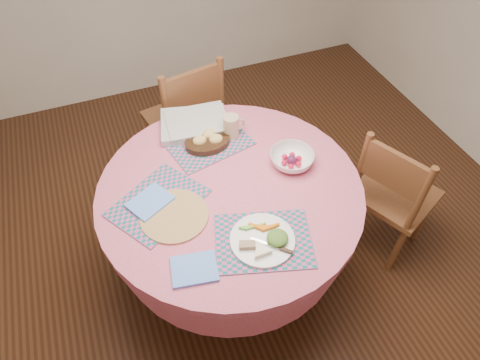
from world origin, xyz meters
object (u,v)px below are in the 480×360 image
object	(u,v)px
latte_mug	(232,126)
bread_bowl	(208,141)
dining_table	(231,213)
wicker_trivet	(174,216)
dinner_plate	(265,239)
chair_right	(392,194)
fruit_bowl	(292,159)
chair_back	(187,119)

from	to	relation	value
latte_mug	bread_bowl	bearing A→B (deg)	-170.73
bread_bowl	latte_mug	world-z (taller)	latte_mug
dining_table	latte_mug	world-z (taller)	latte_mug
wicker_trivet	dinner_plate	xyz separation A→B (m)	(0.31, -0.27, 0.02)
chair_right	dinner_plate	size ratio (longest dim) A/B	3.23
wicker_trivet	bread_bowl	size ratio (longest dim) A/B	1.30
wicker_trivet	fruit_bowl	world-z (taller)	fruit_bowl
dining_table	chair_back	distance (m)	0.86
chair_back	dinner_plate	distance (m)	1.23
wicker_trivet	latte_mug	world-z (taller)	latte_mug
dining_table	bread_bowl	world-z (taller)	bread_bowl
dining_table	fruit_bowl	bearing A→B (deg)	5.82
dining_table	chair_back	world-z (taller)	chair_back
dining_table	chair_right	bearing A→B (deg)	-8.12
fruit_bowl	chair_right	bearing A→B (deg)	-16.00
chair_right	chair_back	distance (m)	1.31
dining_table	latte_mug	size ratio (longest dim) A/B	10.33
dining_table	bread_bowl	bearing A→B (deg)	90.78
wicker_trivet	bread_bowl	distance (m)	0.47
chair_back	chair_right	bearing A→B (deg)	120.56
chair_back	bread_bowl	world-z (taller)	chair_back
chair_back	bread_bowl	size ratio (longest dim) A/B	4.11
wicker_trivet	bread_bowl	world-z (taller)	bread_bowl
dining_table	latte_mug	distance (m)	0.44
dinner_plate	fruit_bowl	size ratio (longest dim) A/B	1.01
fruit_bowl	bread_bowl	bearing A→B (deg)	140.74
chair_back	dinner_plate	size ratio (longest dim) A/B	3.50
dinner_plate	latte_mug	world-z (taller)	latte_mug
dinner_plate	fruit_bowl	bearing A→B (deg)	50.55
dining_table	dinner_plate	xyz separation A→B (m)	(0.03, -0.34, 0.22)
dinner_plate	bread_bowl	size ratio (longest dim) A/B	1.18
dining_table	chair_right	size ratio (longest dim) A/B	1.42
bread_bowl	chair_back	bearing A→B (deg)	86.73
bread_bowl	dinner_plate	bearing A→B (deg)	-87.32
latte_mug	chair_right	bearing A→B (deg)	-31.10
chair_right	latte_mug	bearing A→B (deg)	34.04
chair_right	wicker_trivet	distance (m)	1.22
chair_back	latte_mug	distance (m)	0.63
wicker_trivet	bread_bowl	bearing A→B (deg)	53.42
dining_table	dinner_plate	bearing A→B (deg)	-85.60
wicker_trivet	latte_mug	xyz separation A→B (m)	(0.42, 0.40, 0.06)
dining_table	fruit_bowl	size ratio (longest dim) A/B	4.64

